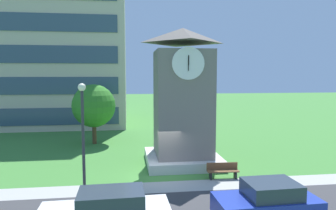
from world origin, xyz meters
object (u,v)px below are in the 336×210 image
Objects in this scene: street_lamp at (83,128)px; tree_by_building at (94,106)px; clock_tower at (183,105)px; park_bench at (223,170)px; parked_car_blue at (267,202)px.

tree_by_building is at bearing 93.79° from street_lamp.
clock_tower is 1.62× the size of street_lamp.
clock_tower reaches higher than park_bench.
street_lamp is 12.11m from tree_by_building.
parked_car_blue is at bearing -78.17° from clock_tower.
parked_car_blue is at bearing -88.96° from park_bench.
clock_tower is at bearing 43.17° from street_lamp.
street_lamp is 8.63m from parked_car_blue.
clock_tower is 5.10m from park_bench.
street_lamp is at bearing -164.93° from park_bench.
park_bench is at bearing -62.52° from clock_tower.
clock_tower is at bearing 101.83° from parked_car_blue.
clock_tower is 9.43m from parked_car_blue.
tree_by_building is 1.26× the size of parked_car_blue.
clock_tower is 2.19× the size of parked_car_blue.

